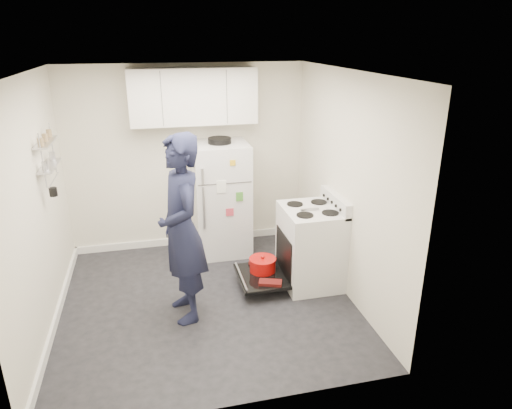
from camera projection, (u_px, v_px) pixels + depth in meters
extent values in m
cube|color=black|center=(207.00, 301.00, 5.17)|extent=(3.20, 3.20, 0.01)
cube|color=white|center=(197.00, 72.00, 4.29)|extent=(3.20, 3.20, 0.01)
cube|color=silver|center=(188.00, 159.00, 6.19)|extent=(3.20, 0.01, 2.50)
cube|color=silver|center=(230.00, 270.00, 3.27)|extent=(3.20, 0.01, 2.50)
cube|color=silver|center=(36.00, 210.00, 4.38)|extent=(0.01, 3.20, 2.50)
cube|color=silver|center=(345.00, 186.00, 5.08)|extent=(0.01, 3.20, 2.50)
cube|color=white|center=(57.00, 316.00, 4.81)|extent=(0.03, 3.20, 0.10)
cube|color=white|center=(192.00, 239.00, 6.60)|extent=(3.20, 0.03, 0.10)
cube|color=silver|center=(310.00, 247.00, 5.42)|extent=(0.65, 0.76, 0.92)
cube|color=black|center=(305.00, 252.00, 5.43)|extent=(0.53, 0.60, 0.52)
cube|color=orange|center=(326.00, 250.00, 5.49)|extent=(0.02, 0.56, 0.46)
cylinder|color=black|center=(308.00, 265.00, 5.50)|extent=(0.34, 0.34, 0.02)
cube|color=silver|center=(336.00, 202.00, 5.29)|extent=(0.08, 0.76, 0.18)
cube|color=silver|center=(312.00, 210.00, 5.25)|extent=(0.65, 0.76, 0.03)
cube|color=#B2B2B7|center=(310.00, 209.00, 5.19)|extent=(0.22, 0.03, 0.01)
cube|color=black|center=(261.00, 276.00, 5.40)|extent=(0.55, 0.70, 0.03)
cylinder|color=#B2B2B7|center=(241.00, 276.00, 5.33)|extent=(0.02, 0.66, 0.02)
cylinder|color=#B50D0A|center=(263.00, 265.00, 5.47)|extent=(0.31, 0.31, 0.15)
cylinder|color=#B50D0A|center=(263.00, 259.00, 5.44)|extent=(0.32, 0.32, 0.02)
sphere|color=#B50D0A|center=(263.00, 257.00, 5.43)|extent=(0.04, 0.04, 0.04)
cube|color=maroon|center=(270.00, 283.00, 5.20)|extent=(0.29, 0.21, 0.04)
cube|color=maroon|center=(260.00, 263.00, 5.65)|extent=(0.28, 0.18, 0.04)
cube|color=silver|center=(221.00, 199.00, 6.13)|extent=(0.72, 0.70, 1.52)
cube|color=#4C4C4C|center=(225.00, 184.00, 5.69)|extent=(0.68, 0.01, 0.01)
cube|color=#B2B2B7|center=(203.00, 176.00, 5.57)|extent=(0.02, 0.03, 0.20)
cube|color=#B2B2B7|center=(204.00, 208.00, 5.72)|extent=(0.02, 0.03, 0.55)
cylinder|color=black|center=(220.00, 141.00, 5.85)|extent=(0.30, 0.30, 0.07)
cube|color=#458D2F|center=(240.00, 197.00, 5.79)|extent=(0.09, 0.01, 0.12)
cube|color=#C43849|center=(230.00, 212.00, 5.83)|extent=(0.10, 0.01, 0.10)
cube|color=white|center=(221.00, 187.00, 5.69)|extent=(0.12, 0.01, 0.16)
cube|color=gold|center=(233.00, 163.00, 5.61)|extent=(0.07, 0.01, 0.07)
cube|color=silver|center=(193.00, 96.00, 5.76)|extent=(1.60, 0.33, 0.70)
cube|color=#B2B2B7|center=(46.00, 142.00, 4.66)|extent=(0.14, 0.60, 0.02)
cube|color=#B2B2B7|center=(50.00, 166.00, 4.75)|extent=(0.14, 0.60, 0.02)
cylinder|color=black|center=(53.00, 192.00, 4.67)|extent=(0.08, 0.08, 0.09)
imported|color=#171A33|center=(182.00, 230.00, 4.60)|extent=(0.58, 0.79, 1.97)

